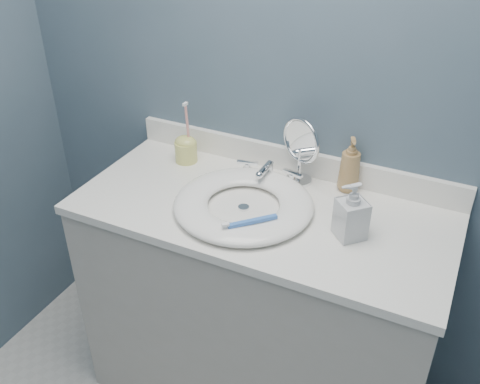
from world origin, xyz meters
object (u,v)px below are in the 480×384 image
Objects in this scene: makeup_mirror at (300,148)px; toothbrush_holder at (186,148)px; soap_bottle_clear at (352,211)px; soap_bottle_amber at (350,165)px.

toothbrush_holder is (-0.43, -0.04, -0.08)m from makeup_mirror.
makeup_mirror is at bearing -177.66° from soap_bottle_clear.
soap_bottle_amber is 0.27m from soap_bottle_clear.
toothbrush_holder reaches higher than soap_bottle_amber.
makeup_mirror is at bearing 5.59° from toothbrush_holder.
soap_bottle_amber reaches higher than soap_bottle_clear.
soap_bottle_clear is (0.08, -0.25, -0.01)m from soap_bottle_amber.
toothbrush_holder is at bearing -150.31° from soap_bottle_clear.
makeup_mirror is 0.34m from soap_bottle_clear.
toothbrush_holder reaches higher than soap_bottle_clear.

